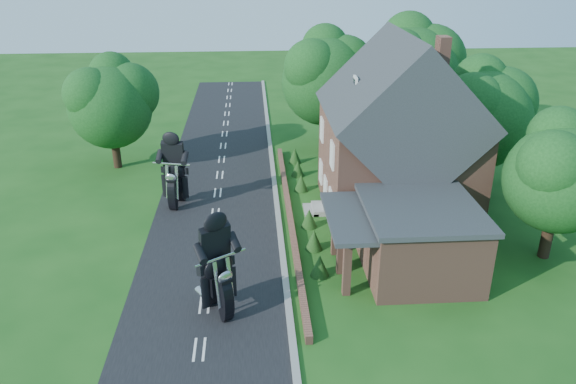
{
  "coord_description": "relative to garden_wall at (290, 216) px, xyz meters",
  "views": [
    {
      "loc": [
        2.28,
        -23.63,
        14.49
      ],
      "look_at": [
        4.03,
        2.57,
        2.8
      ],
      "focal_mm": 35.0,
      "sensor_mm": 36.0,
      "label": 1
    }
  ],
  "objects": [
    {
      "name": "shrub_d",
      "position": [
        1.0,
        4.0,
        0.35
      ],
      "size": [
        0.9,
        0.9,
        1.1
      ],
      "primitive_type": "cone",
      "color": "#163811",
      "rests_on": "ground"
    },
    {
      "name": "motorcycle_follow",
      "position": [
        -6.62,
        2.26,
        0.5
      ],
      "size": [
        0.72,
        1.56,
        1.41
      ],
      "primitive_type": null,
      "rotation": [
        0.0,
        0.0,
        2.91
      ],
      "color": "black",
      "rests_on": "ground"
    },
    {
      "name": "ground",
      "position": [
        -4.3,
        -5.0,
        -0.2
      ],
      "size": [
        120.0,
        120.0,
        0.0
      ],
      "primitive_type": "plane",
      "color": "#184914",
      "rests_on": "ground"
    },
    {
      "name": "tree_far_road",
      "position": [
        -11.16,
        9.11,
        4.64
      ],
      "size": [
        6.08,
        5.6,
        7.84
      ],
      "color": "black",
      "rests_on": "ground"
    },
    {
      "name": "shrub_c",
      "position": [
        1.0,
        -1.0,
        0.35
      ],
      "size": [
        0.9,
        0.9,
        1.1
      ],
      "primitive_type": "cone",
      "color": "#163811",
      "rests_on": "ground"
    },
    {
      "name": "tree_behind_left",
      "position": [
        3.86,
        12.13,
        5.53
      ],
      "size": [
        6.94,
        6.4,
        9.16
      ],
      "color": "black",
      "rests_on": "ground"
    },
    {
      "name": "tree_behind_house",
      "position": [
        9.88,
        11.14,
        6.03
      ],
      "size": [
        7.81,
        7.2,
        10.08
      ],
      "color": "black",
      "rests_on": "ground"
    },
    {
      "name": "motorcycle_lead",
      "position": [
        -3.65,
        -8.66,
        0.53
      ],
      "size": [
        1.18,
        1.52,
        1.45
      ],
      "primitive_type": null,
      "rotation": [
        0.0,
        0.0,
        3.71
      ],
      "color": "black",
      "rests_on": "ground"
    },
    {
      "name": "shrub_e",
      "position": [
        1.0,
        6.5,
        0.35
      ],
      "size": [
        0.9,
        0.9,
        1.1
      ],
      "primitive_type": "cone",
      "color": "#163811",
      "rests_on": "ground"
    },
    {
      "name": "annex",
      "position": [
        5.57,
        -5.8,
        1.57
      ],
      "size": [
        7.05,
        5.94,
        3.44
      ],
      "color": "brown",
      "rests_on": "ground"
    },
    {
      "name": "shrub_f",
      "position": [
        1.0,
        9.0,
        0.35
      ],
      "size": [
        0.9,
        0.9,
        1.1
      ],
      "primitive_type": "cone",
      "color": "#163811",
      "rests_on": "ground"
    },
    {
      "name": "tree_annex_side",
      "position": [
        12.83,
        -4.9,
        4.49
      ],
      "size": [
        5.64,
        5.2,
        7.48
      ],
      "color": "black",
      "rests_on": "ground"
    },
    {
      "name": "shrub_a",
      "position": [
        1.0,
        -6.0,
        0.35
      ],
      "size": [
        0.9,
        0.9,
        1.1
      ],
      "primitive_type": "cone",
      "color": "#163811",
      "rests_on": "ground"
    },
    {
      "name": "road",
      "position": [
        -4.3,
        -5.0,
        -0.19
      ],
      "size": [
        7.0,
        80.0,
        0.02
      ],
      "primitive_type": "cube",
      "color": "black",
      "rests_on": "ground"
    },
    {
      "name": "tree_house_right",
      "position": [
        12.35,
        3.62,
        4.99
      ],
      "size": [
        6.51,
        6.0,
        8.4
      ],
      "color": "black",
      "rests_on": "ground"
    },
    {
      "name": "kerb",
      "position": [
        -0.65,
        -5.0,
        -0.14
      ],
      "size": [
        0.3,
        80.0,
        0.12
      ],
      "primitive_type": "cube",
      "color": "gray",
      "rests_on": "ground"
    },
    {
      "name": "garden_wall",
      "position": [
        0.0,
        0.0,
        0.0
      ],
      "size": [
        0.3,
        22.0,
        0.4
      ],
      "primitive_type": "cube",
      "color": "brown",
      "rests_on": "ground"
    },
    {
      "name": "shrub_b",
      "position": [
        1.0,
        -3.5,
        0.35
      ],
      "size": [
        0.9,
        0.9,
        1.1
      ],
      "primitive_type": "cone",
      "color": "#163811",
      "rests_on": "ground"
    },
    {
      "name": "house",
      "position": [
        6.19,
        1.0,
        4.14
      ],
      "size": [
        9.54,
        8.64,
        10.24
      ],
      "color": "brown",
      "rests_on": "ground"
    }
  ]
}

